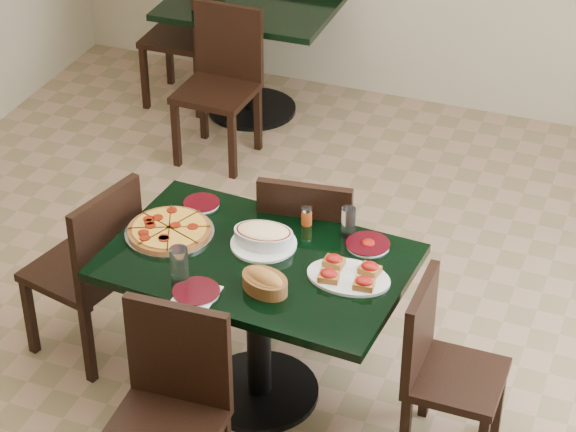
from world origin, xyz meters
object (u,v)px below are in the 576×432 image
at_px(back_chair_near, 222,75).
at_px(bruschetta_platter, 349,274).
at_px(main_table, 258,293).
at_px(pepperoni_pizza, 169,230).
at_px(back_chair_left, 194,28).
at_px(chair_right, 440,363).
at_px(chair_left, 93,263).
at_px(lasagna_casserole, 264,236).
at_px(chair_near, 170,404).
at_px(back_table, 251,37).
at_px(bread_basket, 265,282).
at_px(chair_far, 309,247).

xyz_separation_m(back_chair_near, bruschetta_platter, (1.44, -1.96, 0.26)).
distance_m(main_table, bruschetta_platter, 0.45).
height_order(main_table, pepperoni_pizza, pepperoni_pizza).
bearing_deg(main_table, back_chair_left, 124.27).
relative_size(chair_right, pepperoni_pizza, 2.11).
xyz_separation_m(chair_left, lasagna_casserole, (0.80, 0.09, 0.29)).
distance_m(chair_right, pepperoni_pizza, 1.27).
bearing_deg(main_table, chair_near, -92.98).
bearing_deg(chair_left, back_table, -160.69).
height_order(main_table, chair_left, chair_left).
bearing_deg(bread_basket, pepperoni_pizza, 177.70).
xyz_separation_m(main_table, lasagna_casserole, (-0.01, 0.10, 0.23)).
bearing_deg(bruschetta_platter, back_table, 121.79).
xyz_separation_m(main_table, chair_right, (0.81, -0.02, -0.12)).
distance_m(back_chair_near, pepperoni_pizza, 2.04).
distance_m(chair_right, back_chair_near, 2.71).
distance_m(chair_far, pepperoni_pizza, 0.70).
relative_size(main_table, chair_far, 1.42).
bearing_deg(chair_right, back_chair_left, 42.29).
relative_size(main_table, back_chair_left, 1.37).
bearing_deg(back_chair_near, bread_basket, -60.41).
bearing_deg(lasagna_casserole, chair_left, -179.60).
relative_size(back_chair_near, bread_basket, 3.74).
bearing_deg(back_table, chair_right, -54.11).
relative_size(chair_right, bruschetta_platter, 2.29).
bearing_deg(bread_basket, main_table, 140.81).
distance_m(back_table, chair_left, 2.51).
xyz_separation_m(pepperoni_pizza, bread_basket, (0.53, -0.22, 0.02)).
distance_m(main_table, back_chair_near, 2.22).
bearing_deg(chair_far, chair_left, 20.77).
xyz_separation_m(back_chair_near, bread_basket, (1.15, -2.15, 0.28)).
bearing_deg(pepperoni_pizza, back_chair_left, 113.17).
height_order(chair_right, chair_left, chair_left).
xyz_separation_m(chair_far, back_chair_left, (-1.53, 2.01, 0.02)).
bearing_deg(chair_far, chair_near, 75.62).
xyz_separation_m(back_table, chair_near, (1.00, -3.19, -0.02)).
xyz_separation_m(pepperoni_pizza, lasagna_casserole, (0.41, 0.07, 0.03)).
height_order(chair_left, back_chair_near, back_chair_near).
bearing_deg(bread_basket, lasagna_casserole, 133.39).
distance_m(back_chair_near, bread_basket, 2.45).
height_order(chair_near, lasagna_casserole, chair_near).
xyz_separation_m(chair_far, bread_basket, (0.06, -0.67, 0.28)).
xyz_separation_m(back_table, pepperoni_pizza, (0.66, -2.47, 0.24)).
xyz_separation_m(back_table, back_chair_left, (-0.39, -0.01, 0.01)).
height_order(chair_near, bread_basket, chair_near).
bearing_deg(pepperoni_pizza, bread_basket, -22.60).
bearing_deg(chair_right, back_chair_near, 43.05).
height_order(main_table, back_chair_near, back_chair_near).
distance_m(chair_left, bruschetta_platter, 1.24).
height_order(lasagna_casserole, bread_basket, same).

